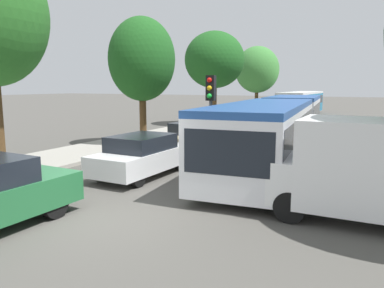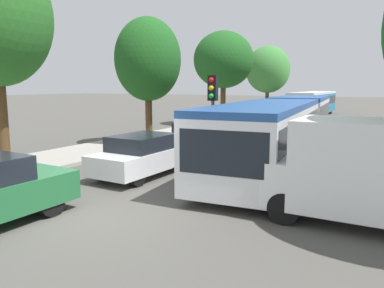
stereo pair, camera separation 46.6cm
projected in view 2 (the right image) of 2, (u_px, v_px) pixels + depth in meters
ground_plane at (99, 218)px, 8.66m from camera, size 200.00×200.00×0.00m
kerb_strip_left at (195, 129)px, 25.70m from camera, size 3.20×42.45×0.14m
articulated_bus at (285, 124)px, 16.01m from camera, size 4.05×16.64×2.45m
city_bus_rear at (313, 102)px, 37.30m from camera, size 2.61×11.12×2.39m
queued_car_white at (144, 155)px, 12.72m from camera, size 1.82×4.07×1.40m
queued_car_tan at (200, 137)px, 16.95m from camera, size 1.83×4.10×1.41m
queued_car_black at (249, 126)px, 21.59m from camera, size 1.82×4.08×1.40m
queued_car_graphite at (273, 118)px, 26.24m from camera, size 1.94×4.35×1.50m
white_van at (383, 171)px, 7.97m from camera, size 5.01×2.02×2.31m
traffic_light at (213, 101)px, 13.41m from camera, size 0.33×0.37×3.40m
tree_left_mid at (148, 60)px, 18.58m from camera, size 3.31×3.31×6.38m
tree_left_far at (223, 61)px, 28.12m from camera, size 4.49×4.49×7.05m
tree_left_distant at (267, 71)px, 35.48m from camera, size 4.15×4.15×6.71m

